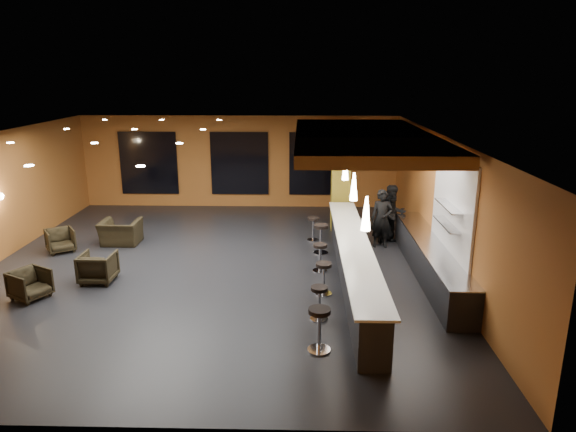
{
  "coord_description": "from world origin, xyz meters",
  "views": [
    {
      "loc": [
        2.34,
        -12.9,
        5.08
      ],
      "look_at": [
        2.0,
        0.5,
        1.3
      ],
      "focal_mm": 32.0,
      "sensor_mm": 36.0,
      "label": 1
    }
  ],
  "objects_px": {
    "armchair_c": "(60,240)",
    "armchair_b": "(98,267)",
    "bar_stool_2": "(324,274)",
    "staff_c": "(387,216)",
    "pendant_1": "(354,187)",
    "pendant_2": "(345,168)",
    "bar_stool_3": "(320,254)",
    "bar_stool_1": "(319,299)",
    "pendant_0": "(366,214)",
    "prep_counter": "(429,260)",
    "staff_a": "(382,219)",
    "bar_counter": "(353,264)",
    "armchair_d": "(121,232)",
    "bar_stool_0": "(319,324)",
    "staff_b": "(392,214)",
    "bar_stool_4": "(321,235)",
    "bar_stool_5": "(313,226)",
    "armchair_a": "(30,284)",
    "column": "(341,177)"
  },
  "relations": [
    {
      "from": "armchair_c",
      "to": "armchair_b",
      "type": "bearing_deg",
      "value": -83.54
    },
    {
      "from": "bar_stool_2",
      "to": "staff_c",
      "type": "bearing_deg",
      "value": 62.64
    },
    {
      "from": "pendant_1",
      "to": "pendant_2",
      "type": "bearing_deg",
      "value": 90.0
    },
    {
      "from": "armchair_b",
      "to": "bar_stool_3",
      "type": "relative_size",
      "value": 1.1
    },
    {
      "from": "bar_stool_1",
      "to": "bar_stool_3",
      "type": "xyz_separation_m",
      "value": [
        0.12,
        2.74,
        0.0
      ]
    },
    {
      "from": "pendant_1",
      "to": "bar_stool_3",
      "type": "relative_size",
      "value": 0.93
    },
    {
      "from": "pendant_0",
      "to": "bar_stool_3",
      "type": "height_order",
      "value": "pendant_0"
    },
    {
      "from": "bar_stool_1",
      "to": "bar_stool_2",
      "type": "xyz_separation_m",
      "value": [
        0.15,
        1.29,
        0.02
      ]
    },
    {
      "from": "prep_counter",
      "to": "bar_stool_2",
      "type": "distance_m",
      "value": 3.0
    },
    {
      "from": "staff_a",
      "to": "bar_counter",
      "type": "bearing_deg",
      "value": -106.28
    },
    {
      "from": "armchair_d",
      "to": "armchair_b",
      "type": "bearing_deg",
      "value": 99.07
    },
    {
      "from": "armchair_b",
      "to": "bar_stool_0",
      "type": "xyz_separation_m",
      "value": [
        5.41,
        -3.19,
        0.18
      ]
    },
    {
      "from": "pendant_0",
      "to": "pendant_1",
      "type": "distance_m",
      "value": 2.5
    },
    {
      "from": "staff_a",
      "to": "staff_c",
      "type": "height_order",
      "value": "staff_a"
    },
    {
      "from": "staff_a",
      "to": "staff_b",
      "type": "xyz_separation_m",
      "value": [
        0.38,
        0.38,
        0.03
      ]
    },
    {
      "from": "pendant_0",
      "to": "bar_stool_2",
      "type": "xyz_separation_m",
      "value": [
        -0.76,
        1.31,
        -1.85
      ]
    },
    {
      "from": "prep_counter",
      "to": "armchair_b",
      "type": "distance_m",
      "value": 8.38
    },
    {
      "from": "pendant_0",
      "to": "bar_stool_4",
      "type": "xyz_separation_m",
      "value": [
        -0.72,
        4.14,
        -1.79
      ]
    },
    {
      "from": "bar_counter",
      "to": "bar_stool_5",
      "type": "bearing_deg",
      "value": 105.34
    },
    {
      "from": "armchair_a",
      "to": "prep_counter",
      "type": "bearing_deg",
      "value": -52.2
    },
    {
      "from": "column",
      "to": "bar_stool_3",
      "type": "distance_m",
      "value": 4.12
    },
    {
      "from": "bar_stool_3",
      "to": "bar_stool_4",
      "type": "xyz_separation_m",
      "value": [
        0.07,
        1.38,
        0.07
      ]
    },
    {
      "from": "pendant_2",
      "to": "bar_stool_1",
      "type": "height_order",
      "value": "pendant_2"
    },
    {
      "from": "column",
      "to": "armchair_b",
      "type": "xyz_separation_m",
      "value": [
        -6.36,
        -4.67,
        -1.37
      ]
    },
    {
      "from": "bar_counter",
      "to": "bar_stool_1",
      "type": "height_order",
      "value": "bar_counter"
    },
    {
      "from": "prep_counter",
      "to": "bar_stool_0",
      "type": "xyz_separation_m",
      "value": [
        -2.95,
        -3.75,
        0.12
      ]
    },
    {
      "from": "staff_a",
      "to": "bar_stool_4",
      "type": "distance_m",
      "value": 1.96
    },
    {
      "from": "prep_counter",
      "to": "bar_stool_2",
      "type": "xyz_separation_m",
      "value": [
        -2.76,
        -1.19,
        0.07
      ]
    },
    {
      "from": "column",
      "to": "bar_stool_1",
      "type": "relative_size",
      "value": 4.68
    },
    {
      "from": "armchair_b",
      "to": "armchair_d",
      "type": "height_order",
      "value": "armchair_b"
    },
    {
      "from": "staff_b",
      "to": "armchair_a",
      "type": "height_order",
      "value": "staff_b"
    },
    {
      "from": "pendant_0",
      "to": "pendant_1",
      "type": "relative_size",
      "value": 1.0
    },
    {
      "from": "staff_a",
      "to": "bar_stool_3",
      "type": "distance_m",
      "value": 2.79
    },
    {
      "from": "prep_counter",
      "to": "pendant_2",
      "type": "height_order",
      "value": "pendant_2"
    },
    {
      "from": "staff_b",
      "to": "armchair_d",
      "type": "distance_m",
      "value": 8.29
    },
    {
      "from": "armchair_a",
      "to": "pendant_0",
      "type": "bearing_deg",
      "value": -68.53
    },
    {
      "from": "pendant_0",
      "to": "armchair_d",
      "type": "bearing_deg",
      "value": 144.48
    },
    {
      "from": "staff_b",
      "to": "pendant_2",
      "type": "bearing_deg",
      "value": 165.7
    },
    {
      "from": "column",
      "to": "bar_stool_5",
      "type": "height_order",
      "value": "column"
    },
    {
      "from": "staff_c",
      "to": "armchair_d",
      "type": "relative_size",
      "value": 1.39
    },
    {
      "from": "bar_stool_1",
      "to": "bar_stool_3",
      "type": "height_order",
      "value": "bar_stool_3"
    },
    {
      "from": "bar_counter",
      "to": "staff_a",
      "type": "height_order",
      "value": "staff_a"
    },
    {
      "from": "armchair_a",
      "to": "bar_stool_0",
      "type": "relative_size",
      "value": 0.88
    },
    {
      "from": "pendant_0",
      "to": "armchair_b",
      "type": "bearing_deg",
      "value": 163.08
    },
    {
      "from": "prep_counter",
      "to": "staff_b",
      "type": "height_order",
      "value": "staff_b"
    },
    {
      "from": "pendant_1",
      "to": "armchair_c",
      "type": "relative_size",
      "value": 0.93
    },
    {
      "from": "armchair_a",
      "to": "bar_stool_5",
      "type": "relative_size",
      "value": 1.03
    },
    {
      "from": "bar_stool_3",
      "to": "bar_stool_4",
      "type": "bearing_deg",
      "value": 87.08
    },
    {
      "from": "pendant_2",
      "to": "bar_stool_3",
      "type": "xyz_separation_m",
      "value": [
        -0.79,
        -2.24,
        -1.87
      ]
    },
    {
      "from": "staff_b",
      "to": "bar_stool_0",
      "type": "bearing_deg",
      "value": -131.15
    }
  ]
}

